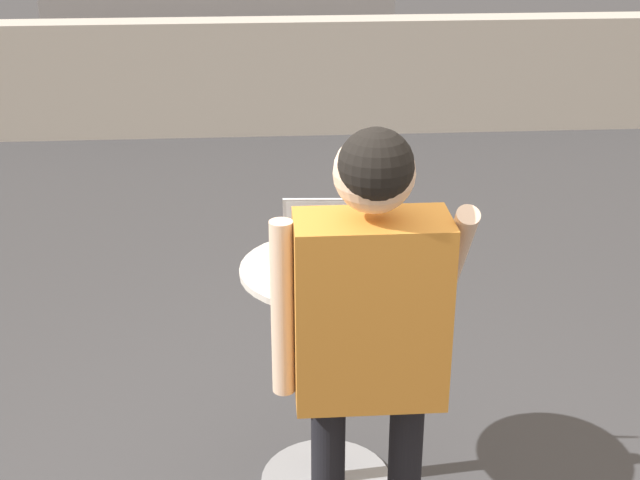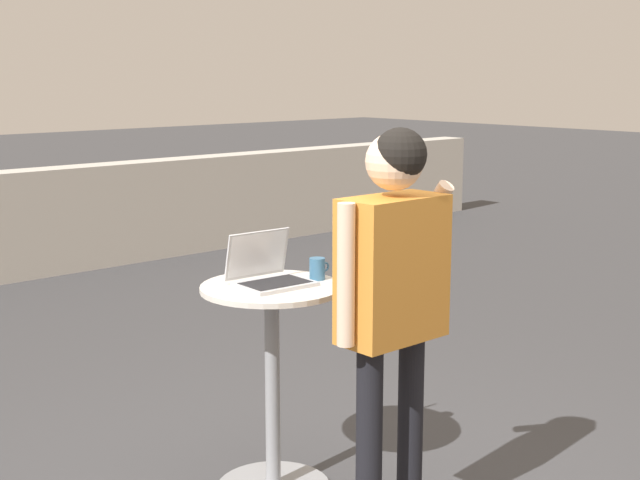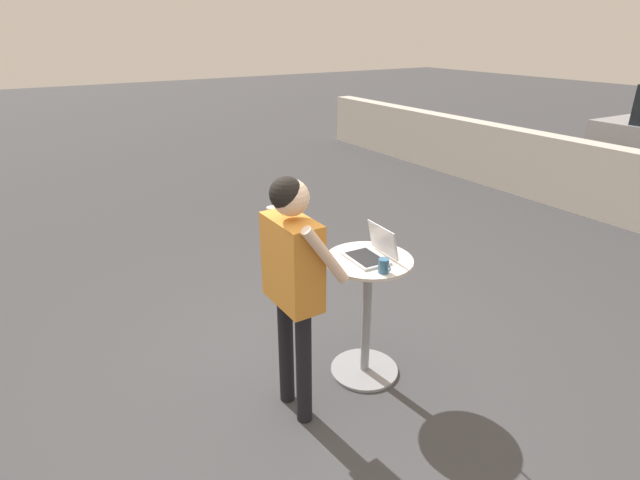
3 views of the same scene
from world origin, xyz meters
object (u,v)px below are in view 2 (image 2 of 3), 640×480
Objects in this scene: laptop at (269,273)px; coffee_mug at (317,269)px; cafe_table at (272,375)px; standing_person at (393,281)px.

laptop is 3.13× the size of coffee_mug.
coffee_mug is (0.23, -0.08, -0.00)m from laptop.
cafe_table is 2.89× the size of laptop.
laptop is at bearing 95.92° from standing_person.
coffee_mug is 0.66m from standing_person.
laptop is 0.25m from coffee_mug.
laptop reaches higher than coffee_mug.
standing_person is at bearing -84.08° from laptop.
cafe_table is at bearing -98.06° from laptop.
standing_person is (-0.16, -0.64, 0.08)m from coffee_mug.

